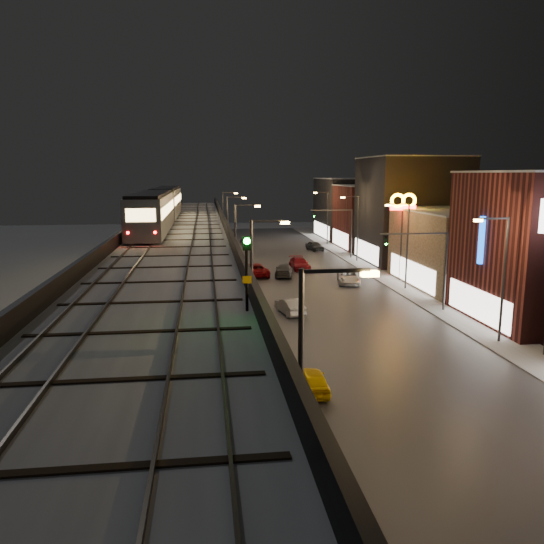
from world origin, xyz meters
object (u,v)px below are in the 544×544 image
rail_signal (247,258)px  car_onc_white (300,264)px  subway_train (160,206)px  car_taxi (312,381)px  car_near_white (290,307)px  car_far_white (246,240)px  car_mid_dark (284,271)px  car_onc_red (315,246)px  car_onc_dark (349,278)px  car_mid_silver (254,270)px

rail_signal → car_onc_white: rail_signal is taller
subway_train → car_taxi: bearing=-72.2°
car_onc_white → car_near_white: bearing=-104.2°
car_taxi → car_far_white: 63.23m
car_taxi → car_mid_dark: bearing=-95.0°
car_near_white → car_onc_red: car_onc_red is taller
car_mid_dark → car_far_white: bearing=-74.2°
car_taxi → car_onc_red: (11.36, 53.85, 0.08)m
subway_train → car_near_white: (11.90, -16.30, -7.73)m
car_far_white → rail_signal: bearing=81.8°
car_near_white → car_onc_red: (9.97, 37.41, 0.05)m
car_taxi → car_onc_dark: 29.98m
car_onc_dark → car_onc_white: bearing=123.6°
subway_train → car_mid_silver: (10.47, 1.16, -7.65)m
rail_signal → car_near_white: size_ratio=0.71×
subway_train → rail_signal: subway_train is taller
car_mid_silver → car_onc_red: car_mid_silver is taller
car_onc_dark → car_onc_white: car_onc_white is taller
rail_signal → car_onc_white: (10.14, 44.72, -7.98)m
subway_train → car_taxi: 35.25m
car_onc_white → rail_signal: bearing=-104.6°
car_onc_white → car_mid_dark: bearing=-123.1°
car_far_white → car_mid_silver: bearing=83.7°
car_mid_dark → car_taxi: bearing=95.6°
rail_signal → car_near_white: (5.50, 23.60, -8.03)m
car_near_white → car_onc_dark: size_ratio=0.82×
car_near_white → subway_train: bearing=-65.6°
subway_train → car_onc_dark: subway_train is taller
subway_train → rail_signal: size_ratio=12.63×
rail_signal → car_far_white: (5.29, 70.38, -8.06)m
car_onc_red → car_mid_silver: bearing=-132.6°
rail_signal → car_mid_silver: rail_signal is taller
car_mid_silver → car_far_white: size_ratio=1.45×
car_taxi → car_onc_red: size_ratio=0.89×
subway_train → car_onc_white: (16.54, 4.82, -7.68)m
car_onc_white → car_onc_red: bearing=70.0°
car_mid_dark → car_near_white: bearing=94.6°
subway_train → car_onc_red: bearing=44.0°
rail_signal → car_onc_red: bearing=75.8°
car_near_white → rail_signal: bearing=65.2°
rail_signal → car_near_white: rail_signal is taller
car_onc_dark → car_mid_silver: bearing=161.8°
car_taxi → car_onc_white: bearing=-98.2°
car_near_white → car_mid_silver: bearing=-97.1°
rail_signal → car_taxi: 11.54m
car_taxi → car_mid_silver: bearing=-89.1°
car_far_white → car_onc_white: (4.84, -25.67, 0.08)m
car_mid_silver → car_onc_dark: size_ratio=1.10×
car_mid_silver → car_onc_white: car_mid_silver is taller
car_mid_silver → car_onc_dark: car_mid_silver is taller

